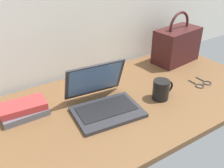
# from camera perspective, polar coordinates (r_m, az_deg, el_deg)

# --- Properties ---
(desk) EXTENTS (1.60, 0.76, 0.03)m
(desk) POSITION_cam_1_polar(r_m,az_deg,el_deg) (1.30, 2.03, -4.52)
(desk) COLOR brown
(desk) RESTS_ON ground
(laptop) EXTENTS (0.34, 0.33, 0.21)m
(laptop) POSITION_cam_1_polar(r_m,az_deg,el_deg) (1.22, -2.03, -3.64)
(laptop) COLOR #2D2D33
(laptop) RESTS_ON desk
(coffee_mug) EXTENTS (0.12, 0.08, 0.10)m
(coffee_mug) POSITION_cam_1_polar(r_m,az_deg,el_deg) (1.31, 10.97, -1.18)
(coffee_mug) COLOR black
(coffee_mug) RESTS_ON desk
(eyeglasses) EXTENTS (0.11, 0.11, 0.01)m
(eyeglasses) POSITION_cam_1_polar(r_m,az_deg,el_deg) (1.52, 19.63, -0.00)
(eyeglasses) COLOR #333338
(eyeglasses) RESTS_ON desk
(handbag) EXTENTS (0.32, 0.19, 0.33)m
(handbag) POSITION_cam_1_polar(r_m,az_deg,el_deg) (1.72, 14.21, 8.53)
(handbag) COLOR #3F1919
(handbag) RESTS_ON desk
(book_stack) EXTENTS (0.21, 0.14, 0.06)m
(book_stack) POSITION_cam_1_polar(r_m,az_deg,el_deg) (1.25, -19.14, -5.37)
(book_stack) COLOR #595960
(book_stack) RESTS_ON desk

